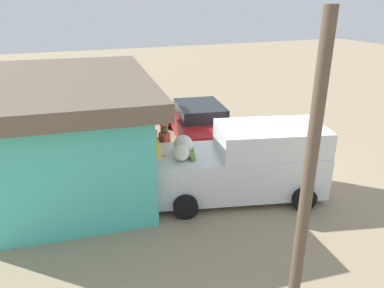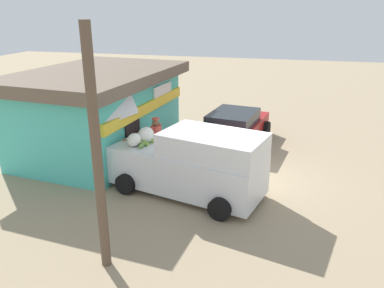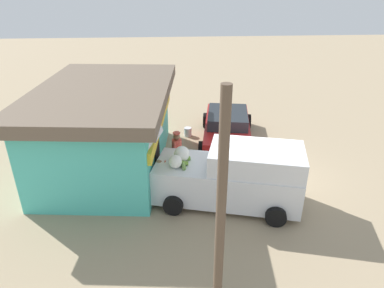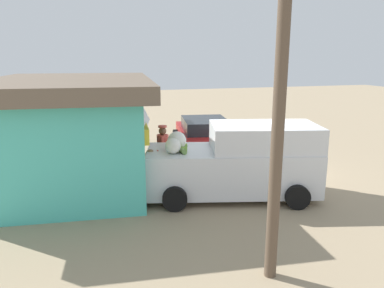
% 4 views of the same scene
% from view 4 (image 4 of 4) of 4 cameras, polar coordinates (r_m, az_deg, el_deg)
% --- Properties ---
extents(ground_plane, '(60.00, 60.00, 0.00)m').
position_cam_4_polar(ground_plane, '(11.46, 9.72, -5.18)').
color(ground_plane, '#9E896B').
extents(storefront_bar, '(7.06, 5.09, 3.01)m').
position_cam_4_polar(storefront_bar, '(11.28, -17.92, 2.25)').
color(storefront_bar, '#4CC6B7').
rests_on(storefront_bar, ground_plane).
extents(delivery_van, '(2.88, 5.09, 2.85)m').
position_cam_4_polar(delivery_van, '(9.69, 7.07, -2.64)').
color(delivery_van, silver).
rests_on(delivery_van, ground_plane).
extents(parked_sedan, '(4.66, 2.71, 1.34)m').
position_cam_4_polar(parked_sedan, '(13.86, 2.04, 1.04)').
color(parked_sedan, maroon).
rests_on(parked_sedan, ground_plane).
extents(vendor_standing, '(0.55, 0.42, 1.68)m').
position_cam_4_polar(vendor_standing, '(10.76, -4.54, -0.90)').
color(vendor_standing, '#4C4C51').
rests_on(vendor_standing, ground_plane).
extents(customer_bending, '(0.57, 0.82, 1.32)m').
position_cam_4_polar(customer_bending, '(9.58, -4.19, -3.51)').
color(customer_bending, '#4C4C51').
rests_on(customer_bending, ground_plane).
extents(unloaded_banana_pile, '(0.90, 0.73, 0.45)m').
position_cam_4_polar(unloaded_banana_pile, '(9.95, -11.34, -6.89)').
color(unloaded_banana_pile, silver).
rests_on(unloaded_banana_pile, ground_plane).
extents(paint_bucket, '(0.33, 0.33, 0.38)m').
position_cam_4_polar(paint_bucket, '(14.22, -5.06, -0.56)').
color(paint_bucket, silver).
rests_on(paint_bucket, ground_plane).
extents(utility_pole, '(0.20, 0.20, 4.90)m').
position_cam_4_polar(utility_pole, '(5.84, 13.13, 1.44)').
color(utility_pole, brown).
rests_on(utility_pole, ground_plane).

